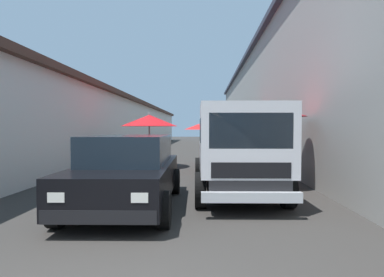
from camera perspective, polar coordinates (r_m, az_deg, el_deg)
name	(u,v)px	position (r m, az deg, el deg)	size (l,w,h in m)	color
ground	(188,160)	(15.82, -0.84, -3.93)	(90.00, 90.00, 0.00)	#33302D
building_left_whitewash	(68,125)	(19.74, -22.02, 2.35)	(49.80, 7.50, 3.61)	silver
building_right_concrete	(316,99)	(19.13, 22.03, 6.82)	(49.80, 7.50, 6.57)	gray
fruit_stall_mid_lane	(216,130)	(11.34, 4.40, 1.56)	(2.39, 2.39, 2.09)	#9E9EA3
fruit_stall_far_right	(245,129)	(15.12, 9.83, 1.68)	(2.22, 2.22, 2.10)	#9E9EA3
fruit_stall_near_left	(149,126)	(12.58, -7.92, 2.34)	(2.29, 2.29, 2.23)	#9E9EA3
fruit_stall_near_right	(265,122)	(8.51, 13.49, 2.94)	(2.16, 2.16, 2.35)	#9E9EA3
hatchback_car	(129,171)	(6.41, -11.66, -5.85)	(3.96, 2.02, 1.45)	black
delivery_truck	(239,153)	(6.89, 8.79, -2.77)	(4.97, 2.08, 2.08)	black
vendor_by_crates	(229,145)	(13.03, 6.81, -1.13)	(0.57, 0.39, 1.60)	#232328
parked_scooter	(245,150)	(16.75, 9.78, -2.10)	(1.69, 0.37, 1.14)	black
plastic_stool	(229,159)	(12.70, 6.88, -3.89)	(0.30, 0.30, 0.43)	red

